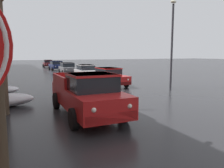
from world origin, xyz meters
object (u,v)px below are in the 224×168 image
at_px(sedan_maroon_at_far_intersection, 48,63).
at_px(sedan_red_parked_kerbside_close, 109,76).
at_px(sedan_white_parked_kerbside_mid, 86,71).
at_px(street_lamp_post, 172,41).
at_px(sedan_darkblue_queued_behind_truck, 56,65).
at_px(pickup_truck_red_approaching_near_lane, 87,94).
at_px(sedan_grey_parked_far_down_block, 68,68).

bearing_deg(sedan_maroon_at_far_intersection, sedan_red_parked_kerbside_close, -89.33).
height_order(sedan_red_parked_kerbside_close, sedan_white_parked_kerbside_mid, same).
distance_m(sedan_red_parked_kerbside_close, street_lamp_post, 5.43).
height_order(sedan_darkblue_queued_behind_truck, street_lamp_post, street_lamp_post).
relative_size(sedan_red_parked_kerbside_close, sedan_darkblue_queued_behind_truck, 1.00).
distance_m(sedan_white_parked_kerbside_mid, street_lamp_post, 10.21).
bearing_deg(sedan_maroon_at_far_intersection, pickup_truck_red_approaching_near_lane, -96.51).
height_order(sedan_maroon_at_far_intersection, street_lamp_post, street_lamp_post).
xyz_separation_m(sedan_grey_parked_far_down_block, sedan_darkblue_queued_behind_truck, (0.10, 7.77, 0.00)).
bearing_deg(pickup_truck_red_approaching_near_lane, street_lamp_post, 26.67).
bearing_deg(street_lamp_post, sedan_red_parked_kerbside_close, 132.26).
xyz_separation_m(pickup_truck_red_approaching_near_lane, sedan_white_parked_kerbside_mid, (4.37, 13.11, -0.13)).
height_order(pickup_truck_red_approaching_near_lane, sedan_red_parked_kerbside_close, pickup_truck_red_approaching_near_lane).
bearing_deg(street_lamp_post, sedan_white_parked_kerbside_mid, 108.45).
xyz_separation_m(sedan_white_parked_kerbside_mid, sedan_grey_parked_far_down_block, (-0.46, 5.99, -0.00)).
relative_size(sedan_grey_parked_far_down_block, street_lamp_post, 0.68).
bearing_deg(sedan_red_parked_kerbside_close, sedan_white_parked_kerbside_mid, 89.32).
bearing_deg(sedan_grey_parked_far_down_block, pickup_truck_red_approaching_near_lane, -101.57).
relative_size(sedan_darkblue_queued_behind_truck, street_lamp_post, 0.70).
distance_m(sedan_red_parked_kerbside_close, sedan_maroon_at_far_intersection, 27.55).
height_order(sedan_red_parked_kerbside_close, sedan_darkblue_queued_behind_truck, same).
relative_size(sedan_white_parked_kerbside_mid, sedan_darkblue_queued_behind_truck, 1.03).
height_order(sedan_darkblue_queued_behind_truck, sedan_maroon_at_far_intersection, same).
xyz_separation_m(sedan_red_parked_kerbside_close, sedan_maroon_at_far_intersection, (-0.32, 27.55, -0.00)).
relative_size(sedan_red_parked_kerbside_close, street_lamp_post, 0.69).
height_order(sedan_white_parked_kerbside_mid, street_lamp_post, street_lamp_post).
height_order(sedan_white_parked_kerbside_mid, sedan_maroon_at_far_intersection, same).
bearing_deg(street_lamp_post, sedan_grey_parked_far_down_block, 103.13).
distance_m(sedan_red_parked_kerbside_close, sedan_white_parked_kerbside_mid, 5.84).
bearing_deg(sedan_darkblue_queued_behind_truck, pickup_truck_red_approaching_near_lane, -98.50).
relative_size(sedan_maroon_at_far_intersection, street_lamp_post, 0.68).
bearing_deg(street_lamp_post, pickup_truck_red_approaching_near_lane, -153.33).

